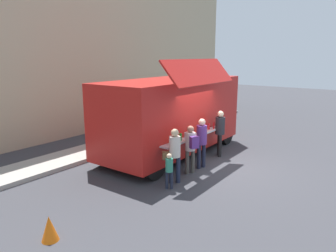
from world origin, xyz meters
name	(u,v)px	position (x,y,z in m)	size (l,w,h in m)	color
ground_plane	(218,166)	(0.00, 0.00, 0.00)	(60.00, 60.00, 0.00)	#38383D
curb_strip	(43,166)	(-3.72, 4.78, 0.07)	(28.00, 1.60, 0.15)	#9E998E
building_behind	(2,47)	(-2.72, 8.68, 4.12)	(32.00, 2.40, 8.25)	tan
food_truck_main	(173,114)	(0.28, 2.16, 1.59)	(6.48, 3.25, 3.66)	red
traffic_cone_orange	(50,228)	(-6.14, 0.65, 0.28)	(0.36, 0.36, 0.55)	orange
trash_bin	(180,120)	(4.13, 4.48, 0.46)	(0.60, 0.60, 0.91)	#2F6038
customer_front_ordering	(202,139)	(-0.45, 0.41, 1.03)	(0.35, 0.35, 1.72)	#202338
customer_mid_with_backpack	(191,145)	(-1.13, 0.40, 0.98)	(0.43, 0.52, 1.59)	#49443E
customer_rear_waiting	(174,151)	(-2.08, 0.38, 1.00)	(0.49, 0.48, 1.68)	#1F243B
customer_extra_browsing	(220,129)	(1.10, 0.54, 1.05)	(0.36, 0.36, 1.76)	black
child_near_queue	(169,168)	(-2.53, 0.24, 0.63)	(0.22, 0.22, 1.06)	#202436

